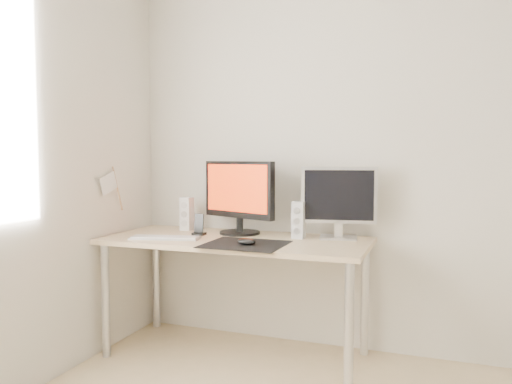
# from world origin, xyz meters

# --- Properties ---
(wall_back) EXTENTS (3.50, 0.00, 3.50)m
(wall_back) POSITION_xyz_m (0.00, 1.75, 1.25)
(wall_back) COLOR beige
(wall_back) RESTS_ON ground
(mousepad) EXTENTS (0.45, 0.40, 0.00)m
(mousepad) POSITION_xyz_m (-0.80, 1.20, 0.73)
(mousepad) COLOR black
(mousepad) RESTS_ON desk
(mouse) EXTENTS (0.11, 0.06, 0.04)m
(mouse) POSITION_xyz_m (-0.78, 1.17, 0.75)
(mouse) COLOR black
(mouse) RESTS_ON mousepad
(desk) EXTENTS (1.60, 0.70, 0.73)m
(desk) POSITION_xyz_m (-0.93, 1.38, 0.65)
(desk) COLOR #D1B587
(desk) RESTS_ON ground
(main_monitor) EXTENTS (0.53, 0.33, 0.47)m
(main_monitor) POSITION_xyz_m (-0.97, 1.54, 0.98)
(main_monitor) COLOR black
(main_monitor) RESTS_ON desk
(second_monitor) EXTENTS (0.45, 0.20, 0.43)m
(second_monitor) POSITION_xyz_m (-0.34, 1.58, 0.97)
(second_monitor) COLOR silver
(second_monitor) RESTS_ON desk
(speaker_left) EXTENTS (0.07, 0.09, 0.22)m
(speaker_left) POSITION_xyz_m (-1.37, 1.58, 0.84)
(speaker_left) COLOR white
(speaker_left) RESTS_ON desk
(speaker_right) EXTENTS (0.07, 0.09, 0.22)m
(speaker_right) POSITION_xyz_m (-0.57, 1.51, 0.84)
(speaker_right) COLOR white
(speaker_right) RESTS_ON desk
(keyboard) EXTENTS (0.44, 0.21, 0.02)m
(keyboard) POSITION_xyz_m (-1.32, 1.21, 0.74)
(keyboard) COLOR #A9A9AB
(keyboard) RESTS_ON desk
(phone_dock) EXTENTS (0.08, 0.06, 0.13)m
(phone_dock) POSITION_xyz_m (-1.20, 1.42, 0.77)
(phone_dock) COLOR black
(phone_dock) RESTS_ON desk
(pennant) EXTENTS (0.01, 0.23, 0.29)m
(pennant) POSITION_xyz_m (-1.72, 1.24, 1.05)
(pennant) COLOR #A57F54
(pennant) RESTS_ON wall_left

